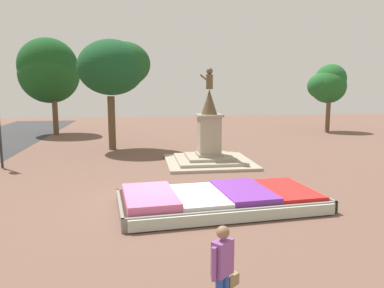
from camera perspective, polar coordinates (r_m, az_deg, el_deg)
ground_plane at (r=13.58m, az=-4.45°, el=-8.91°), size 76.72×76.72×0.00m
flower_planter at (r=12.96m, az=4.06°, el=-8.49°), size 7.22×3.96×0.67m
statue_monument at (r=20.05m, az=2.61°, el=-0.31°), size 4.57×4.57×5.06m
pedestrian_with_handbag at (r=6.87m, az=4.77°, el=-18.27°), size 0.60×0.54×1.78m
park_tree_far_left at (r=24.79m, az=-11.63°, el=11.45°), size 4.61×4.37×7.04m
park_tree_behind_statue at (r=34.21m, az=-21.02°, el=10.41°), size 4.99×5.03×8.10m
park_tree_far_right at (r=36.34m, az=19.98°, el=8.55°), size 3.58×3.18×6.09m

